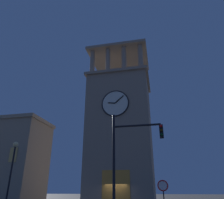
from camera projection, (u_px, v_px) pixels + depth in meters
clocktower at (121, 134)px, 30.21m from camera, size 8.84×8.22×23.90m
traffic_signal_near at (129, 152)px, 12.25m from camera, size 2.95×0.41×6.12m
street_lamp at (12, 163)px, 17.87m from camera, size 0.44×0.44×5.69m
no_horn_sign at (163, 188)px, 15.75m from camera, size 0.78×0.14×2.57m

